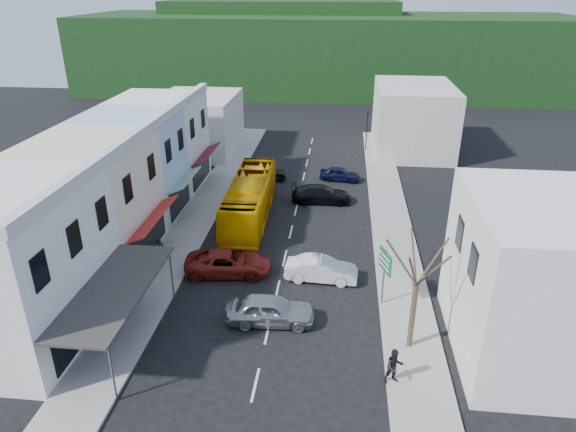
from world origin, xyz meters
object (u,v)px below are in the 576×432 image
at_px(pedestrian_left, 160,251).
at_px(direction_sign, 384,278).
at_px(car_red, 228,263).
at_px(traffic_signal, 367,131).
at_px(car_silver, 270,312).
at_px(car_white, 321,270).
at_px(street_tree, 416,285).
at_px(pedestrian_right, 394,367).
at_px(bus, 250,200).

xyz_separation_m(pedestrian_left, direction_sign, (14.11, -3.19, 0.80)).
distance_m(car_red, traffic_signal, 28.58).
distance_m(car_silver, car_red, 5.93).
bearing_deg(pedestrian_left, car_silver, -105.17).
height_order(car_white, street_tree, street_tree).
xyz_separation_m(car_white, pedestrian_right, (3.74, -8.78, 0.30)).
bearing_deg(car_silver, car_red, 31.24).
height_order(bus, car_silver, bus).
distance_m(pedestrian_left, direction_sign, 14.48).
distance_m(car_white, direction_sign, 4.44).
bearing_deg(traffic_signal, car_white, 65.22).
bearing_deg(traffic_signal, pedestrian_left, 44.52).
relative_size(bus, pedestrian_right, 6.82).
distance_m(bus, car_red, 8.44).
bearing_deg(car_red, direction_sign, -111.54).
relative_size(pedestrian_right, direction_sign, 0.47).
xyz_separation_m(car_silver, pedestrian_right, (6.26, -4.08, 0.30)).
height_order(car_silver, street_tree, street_tree).
relative_size(car_silver, car_white, 1.00).
bearing_deg(direction_sign, pedestrian_right, -107.86).
xyz_separation_m(car_silver, car_white, (2.52, 4.70, 0.00)).
distance_m(car_silver, pedestrian_right, 7.48).
height_order(bus, car_red, bus).
relative_size(car_silver, traffic_signal, 0.98).
height_order(bus, direction_sign, direction_sign).
xyz_separation_m(car_white, direction_sign, (3.59, -2.37, 1.10)).
bearing_deg(pedestrian_left, car_white, -75.00).
distance_m(direction_sign, traffic_signal, 29.49).
distance_m(car_white, traffic_signal, 27.39).
bearing_deg(street_tree, car_white, 128.19).
relative_size(bus, traffic_signal, 2.59).
distance_m(car_silver, car_white, 5.33).
height_order(direction_sign, street_tree, street_tree).
bearing_deg(traffic_signal, direction_sign, 72.75).
distance_m(pedestrian_right, direction_sign, 6.47).
bearing_deg(car_red, pedestrian_right, -139.43).
bearing_deg(pedestrian_right, bus, 100.80).
distance_m(car_red, street_tree, 12.70).
bearing_deg(car_white, car_silver, 154.44).
distance_m(pedestrian_right, traffic_signal, 35.92).
distance_m(car_red, pedestrian_right, 13.16).
distance_m(car_red, pedestrian_left, 4.68).
xyz_separation_m(bus, street_tree, (10.73, -14.62, 2.17)).
relative_size(bus, car_white, 2.64).
xyz_separation_m(street_tree, traffic_signal, (-1.23, 33.16, -1.48)).
relative_size(bus, car_silver, 2.64).
height_order(car_silver, car_white, same).
distance_m(bus, pedestrian_right, 19.91).
relative_size(car_white, pedestrian_right, 2.59).
relative_size(pedestrian_left, pedestrian_right, 1.00).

